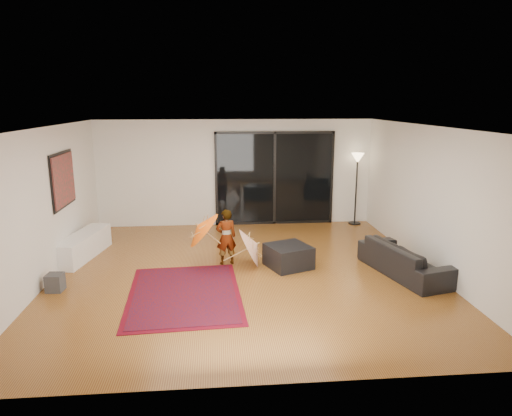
{
  "coord_description": "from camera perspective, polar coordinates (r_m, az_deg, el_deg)",
  "views": [
    {
      "loc": [
        -0.5,
        -8.05,
        3.14
      ],
      "look_at": [
        0.27,
        0.6,
        1.1
      ],
      "focal_mm": 32.0,
      "sensor_mm": 36.0,
      "label": 1
    }
  ],
  "objects": [
    {
      "name": "speaker",
      "position": [
        8.51,
        -23.82,
        -8.52
      ],
      "size": [
        0.28,
        0.28,
        0.3
      ],
      "primitive_type": "cube",
      "rotation": [
        0.0,
        0.0,
        -0.07
      ],
      "color": "#424244",
      "rests_on": "floor"
    },
    {
      "name": "media_console",
      "position": [
        10.05,
        -20.77,
        -4.41
      ],
      "size": [
        0.76,
        1.81,
        0.49
      ],
      "primitive_type": "cube",
      "rotation": [
        0.0,
        0.0,
        -0.19
      ],
      "color": "white",
      "rests_on": "floor"
    },
    {
      "name": "parasol_white",
      "position": [
        8.85,
        0.17,
        -4.12
      ],
      "size": [
        0.53,
        0.81,
        0.91
      ],
      "rotation": [
        0.0,
        1.11,
        0.0
      ],
      "color": "silver",
      "rests_on": "floor"
    },
    {
      "name": "painting",
      "position": [
        9.64,
        -22.95,
        3.27
      ],
      "size": [
        0.04,
        1.28,
        1.08
      ],
      "color": "black",
      "rests_on": "wall_left"
    },
    {
      "name": "persian_rug",
      "position": [
        7.82,
        -8.92,
        -10.54
      ],
      "size": [
        1.97,
        2.65,
        0.02
      ],
      "rotation": [
        0.0,
        0.0,
        0.06
      ],
      "color": "#540714",
      "rests_on": "floor"
    },
    {
      "name": "sliding_door",
      "position": [
        11.77,
        2.33,
        3.72
      ],
      "size": [
        3.06,
        0.07,
        2.4
      ],
      "color": "black",
      "rests_on": "wall_back"
    },
    {
      "name": "parasol_orange",
      "position": [
        8.85,
        -7.33,
        -2.67
      ],
      "size": [
        0.66,
        0.81,
        0.87
      ],
      "rotation": [
        0.0,
        -0.85,
        0.0
      ],
      "color": "#FA610D",
      "rests_on": "child"
    },
    {
      "name": "sofa",
      "position": [
        8.92,
        18.1,
        -6.09
      ],
      "size": [
        1.25,
        2.13,
        0.58
      ],
      "primitive_type": "imported",
      "rotation": [
        0.0,
        0.0,
        1.82
      ],
      "color": "black",
      "rests_on": "floor"
    },
    {
      "name": "ceiling",
      "position": [
        8.08,
        -1.54,
        10.09
      ],
      "size": [
        7.0,
        7.0,
        0.0
      ],
      "primitive_type": "plane",
      "rotation": [
        3.14,
        0.0,
        0.0
      ],
      "color": "white",
      "rests_on": "wall_back"
    },
    {
      "name": "wall_right",
      "position": [
        9.16,
        20.94,
        1.07
      ],
      "size": [
        0.0,
        7.0,
        7.0
      ],
      "primitive_type": "plane",
      "rotation": [
        1.57,
        0.0,
        -1.57
      ],
      "color": "silver",
      "rests_on": "floor"
    },
    {
      "name": "wall_back",
      "position": [
        11.7,
        -2.56,
        4.4
      ],
      "size": [
        7.0,
        0.0,
        7.0
      ],
      "primitive_type": "plane",
      "rotation": [
        1.57,
        0.0,
        0.0
      ],
      "color": "silver",
      "rests_on": "floor"
    },
    {
      "name": "wall_front",
      "position": [
        4.91,
        1.11,
        -8.14
      ],
      "size": [
        7.0,
        0.0,
        7.0
      ],
      "primitive_type": "plane",
      "rotation": [
        -1.57,
        0.0,
        0.0
      ],
      "color": "silver",
      "rests_on": "floor"
    },
    {
      "name": "floor_lamp",
      "position": [
        11.97,
        12.53,
        4.85
      ],
      "size": [
        0.32,
        0.32,
        1.85
      ],
      "color": "black",
      "rests_on": "floor"
    },
    {
      "name": "child",
      "position": [
        8.94,
        -3.75,
        -3.62
      ],
      "size": [
        0.45,
        0.35,
        1.11
      ],
      "primitive_type": "imported",
      "rotation": [
        0.0,
        0.0,
        3.37
      ],
      "color": "#999999",
      "rests_on": "floor"
    },
    {
      "name": "ottoman",
      "position": [
        8.89,
        4.07,
        -6.02
      ],
      "size": [
        0.98,
        0.98,
        0.43
      ],
      "primitive_type": "cube",
      "rotation": [
        0.0,
        0.0,
        0.38
      ],
      "color": "black",
      "rests_on": "floor"
    },
    {
      "name": "wall_left",
      "position": [
        8.77,
        -24.94,
        0.2
      ],
      "size": [
        0.0,
        7.0,
        7.0
      ],
      "primitive_type": "plane",
      "rotation": [
        1.57,
        0.0,
        1.57
      ],
      "color": "silver",
      "rests_on": "floor"
    },
    {
      "name": "floor",
      "position": [
        8.65,
        -1.43,
        -8.06
      ],
      "size": [
        7.0,
        7.0,
        0.0
      ],
      "primitive_type": "plane",
      "color": "olive",
      "rests_on": "ground"
    }
  ]
}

